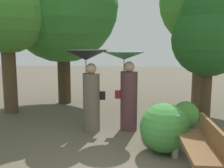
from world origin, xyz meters
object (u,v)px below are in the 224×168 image
person_left (89,77)px  tree_mid_right (209,32)px  path_marker_post (176,137)px  park_bench (203,144)px  person_right (127,80)px  tree_near_left (5,0)px

person_left → tree_mid_right: 3.37m
tree_mid_right → path_marker_post: tree_mid_right is taller
park_bench → path_marker_post: bearing=-151.8°
park_bench → person_left: bearing=-132.9°
person_right → tree_near_left: size_ratio=0.39×
person_left → path_marker_post: bearing=-134.1°
person_right → park_bench: 2.57m
person_left → tree_near_left: tree_near_left is taller
person_left → tree_mid_right: tree_mid_right is taller
tree_mid_right → person_left: bearing=-158.7°
person_right → tree_mid_right: tree_mid_right is taller
park_bench → path_marker_post: (-0.34, 0.59, -0.11)m
person_right → tree_near_left: 4.31m
person_left → tree_mid_right: size_ratio=0.55×
park_bench → tree_mid_right: tree_mid_right is taller
park_bench → path_marker_post: 0.69m
person_left → person_right: 0.91m
tree_mid_right → path_marker_post: (-1.12, -2.50, -1.96)m
person_left → person_right: person_left is taller
park_bench → tree_near_left: size_ratio=0.31×
person_left → path_marker_post: (1.86, -1.34, -0.90)m
person_left → park_bench: 3.03m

